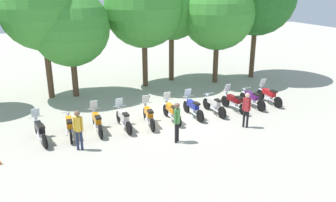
% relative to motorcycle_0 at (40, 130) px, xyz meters
% --- Properties ---
extents(ground_plane, '(80.00, 80.00, 0.00)m').
position_rel_motorcycle_0_xyz_m(ground_plane, '(6.30, 0.31, -0.52)').
color(ground_plane, '#ADA899').
extents(motorcycle_0, '(0.70, 2.16, 1.37)m').
position_rel_motorcycle_0_xyz_m(motorcycle_0, '(0.00, 0.00, 0.00)').
color(motorcycle_0, black).
rests_on(motorcycle_0, ground_plane).
extents(motorcycle_1, '(0.62, 2.19, 0.99)m').
position_rel_motorcycle_0_xyz_m(motorcycle_1, '(1.27, 0.13, -0.01)').
color(motorcycle_1, black).
rests_on(motorcycle_1, ground_plane).
extents(motorcycle_2, '(0.62, 2.19, 1.37)m').
position_rel_motorcycle_0_xyz_m(motorcycle_2, '(2.52, 0.21, 0.00)').
color(motorcycle_2, black).
rests_on(motorcycle_2, ground_plane).
extents(motorcycle_3, '(0.62, 2.19, 1.37)m').
position_rel_motorcycle_0_xyz_m(motorcycle_3, '(3.78, 0.15, 0.00)').
color(motorcycle_3, black).
rests_on(motorcycle_3, ground_plane).
extents(motorcycle_4, '(0.62, 2.19, 1.37)m').
position_rel_motorcycle_0_xyz_m(motorcycle_4, '(5.04, 0.16, 0.00)').
color(motorcycle_4, black).
rests_on(motorcycle_4, ground_plane).
extents(motorcycle_5, '(0.62, 2.19, 1.37)m').
position_rel_motorcycle_0_xyz_m(motorcycle_5, '(6.30, 0.29, 0.00)').
color(motorcycle_5, black).
rests_on(motorcycle_5, ground_plane).
extents(motorcycle_6, '(0.62, 2.19, 1.37)m').
position_rel_motorcycle_0_xyz_m(motorcycle_6, '(7.55, 0.45, 0.00)').
color(motorcycle_6, black).
rests_on(motorcycle_6, ground_plane).
extents(motorcycle_7, '(0.62, 2.19, 0.99)m').
position_rel_motorcycle_0_xyz_m(motorcycle_7, '(8.81, 0.50, -0.01)').
color(motorcycle_7, black).
rests_on(motorcycle_7, ground_plane).
extents(motorcycle_8, '(0.63, 2.18, 1.37)m').
position_rel_motorcycle_0_xyz_m(motorcycle_8, '(10.07, 0.55, 0.00)').
color(motorcycle_8, black).
rests_on(motorcycle_8, ground_plane).
extents(motorcycle_9, '(0.62, 2.19, 0.99)m').
position_rel_motorcycle_0_xyz_m(motorcycle_9, '(11.33, 0.71, -0.01)').
color(motorcycle_9, black).
rests_on(motorcycle_9, ground_plane).
extents(motorcycle_10, '(0.62, 2.19, 1.37)m').
position_rel_motorcycle_0_xyz_m(motorcycle_10, '(12.59, 0.88, 0.00)').
color(motorcycle_10, black).
rests_on(motorcycle_10, ground_plane).
extents(person_0, '(0.36, 0.34, 1.83)m').
position_rel_motorcycle_0_xyz_m(person_0, '(5.64, -2.14, 0.57)').
color(person_0, black).
rests_on(person_0, ground_plane).
extents(person_1, '(0.34, 0.34, 1.76)m').
position_rel_motorcycle_0_xyz_m(person_1, '(9.38, -1.75, 0.52)').
color(person_1, black).
rests_on(person_1, ground_plane).
extents(person_2, '(0.41, 0.27, 1.75)m').
position_rel_motorcycle_0_xyz_m(person_2, '(1.54, -1.46, 0.51)').
color(person_2, '#232D4C').
rests_on(person_2, ground_plane).
extents(tree_1, '(4.95, 4.95, 7.88)m').
position_rel_motorcycle_0_xyz_m(tree_1, '(0.69, 6.47, 4.88)').
color(tree_1, brown).
rests_on(tree_1, ground_plane).
extents(tree_2, '(4.65, 4.65, 6.59)m').
position_rel_motorcycle_0_xyz_m(tree_2, '(2.14, 6.24, 3.73)').
color(tree_2, brown).
rests_on(tree_2, ground_plane).
extents(tree_3, '(5.15, 5.15, 7.80)m').
position_rel_motorcycle_0_xyz_m(tree_3, '(6.87, 6.95, 4.70)').
color(tree_3, brown).
rests_on(tree_3, ground_plane).
extents(tree_4, '(4.47, 4.47, 7.40)m').
position_rel_motorcycle_0_xyz_m(tree_4, '(9.11, 7.82, 4.63)').
color(tree_4, brown).
rests_on(tree_4, ground_plane).
extents(tree_5, '(5.03, 5.03, 7.37)m').
position_rel_motorcycle_0_xyz_m(tree_5, '(11.83, 6.17, 4.33)').
color(tree_5, brown).
rests_on(tree_5, ground_plane).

